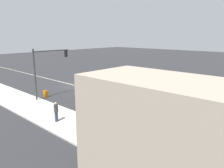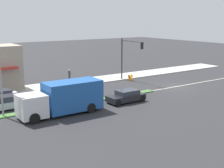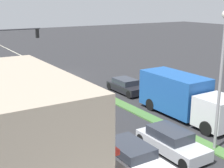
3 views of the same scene
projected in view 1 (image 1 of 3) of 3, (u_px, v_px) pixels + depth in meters
name	position (u px, v px, depth m)	size (l,w,h in m)	color
ground_plane	(200.00, 116.00, 19.68)	(160.00, 160.00, 0.00)	#2B2B2D
sidewalk_right	(150.00, 158.00, 12.88)	(4.00, 73.00, 0.12)	#B2AFA8
lane_marking_center	(76.00, 85.00, 31.56)	(0.16, 60.00, 0.01)	beige
building_corner_store	(164.00, 133.00, 10.19)	(4.85, 7.89, 5.18)	tan
traffic_signal_main	(46.00, 65.00, 24.52)	(4.59, 0.34, 5.60)	#333338
pedestrian	(56.00, 111.00, 18.02)	(0.34, 0.34, 1.68)	#282D42
warning_aframe_sign	(46.00, 94.00, 25.55)	(0.45, 0.53, 0.84)	orange
delivery_truck	(193.00, 93.00, 22.04)	(2.44, 7.50, 2.87)	silver
sedan_silver	(216.00, 123.00, 16.65)	(1.73, 4.18, 1.29)	#B7BABF
sedan_dark	(137.00, 89.00, 26.83)	(1.76, 3.94, 1.24)	black
van_white	(206.00, 136.00, 14.47)	(1.88, 4.43, 1.26)	silver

